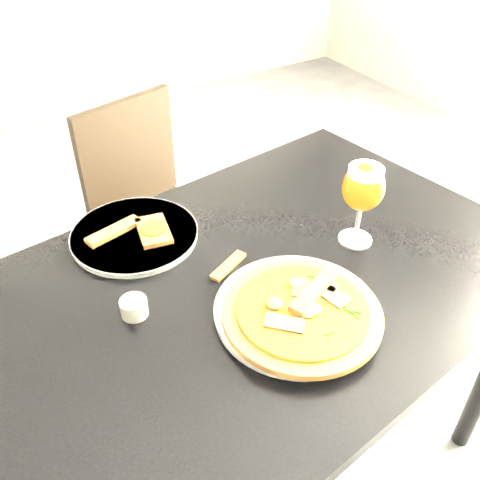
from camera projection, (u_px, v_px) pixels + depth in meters
dining_table at (261, 304)px, 1.19m from camera, size 1.30×0.96×0.75m
chair_far at (154, 213)px, 1.82m from camera, size 0.47×0.47×0.83m
plate_main at (297, 312)px, 1.03m from camera, size 0.35×0.35×0.02m
pizza at (302, 311)px, 1.01m from camera, size 0.30×0.30×0.03m
plate_second at (135, 235)px, 1.23m from camera, size 0.39×0.39×0.02m
crust_scraps at (140, 230)px, 1.22m from camera, size 0.19×0.14×0.02m
loose_crust at (228, 266)px, 1.15m from camera, size 0.10×0.07×0.01m
sauce_cup at (134, 307)px, 1.03m from camera, size 0.05×0.05×0.04m
beer_glass at (363, 188)px, 1.14m from camera, size 0.09×0.09×0.20m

